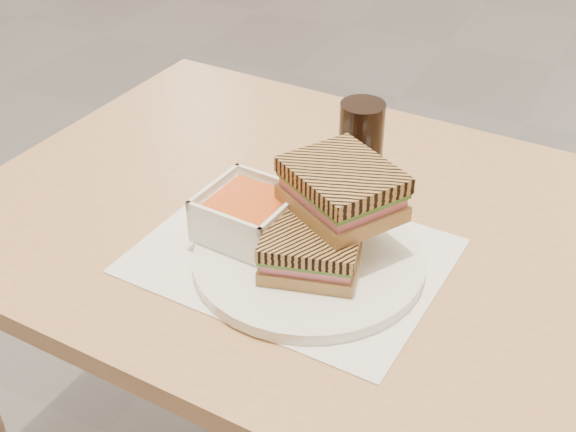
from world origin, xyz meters
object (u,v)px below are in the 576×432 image
at_px(soup_bowl, 248,216).
at_px(cola_glass, 361,147).
at_px(main_table, 394,310).
at_px(plate, 309,260).
at_px(panini_lower, 311,251).

distance_m(soup_bowl, cola_glass, 0.20).
relative_size(main_table, plate, 4.31).
bearing_deg(panini_lower, main_table, 57.13).
xyz_separation_m(plate, panini_lower, (0.01, -0.02, 0.03)).
xyz_separation_m(main_table, panini_lower, (-0.07, -0.12, 0.16)).
xyz_separation_m(main_table, plate, (-0.09, -0.09, 0.12)).
bearing_deg(cola_glass, plate, -85.80).
relative_size(soup_bowl, cola_glass, 0.89).
xyz_separation_m(main_table, cola_glass, (-0.10, 0.10, 0.18)).
bearing_deg(panini_lower, cola_glass, 97.15).
bearing_deg(plate, panini_lower, -59.11).
bearing_deg(plate, soup_bowl, 175.08).
relative_size(plate, soup_bowl, 2.41).
bearing_deg(main_table, cola_glass, 135.37).
height_order(main_table, panini_lower, panini_lower).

